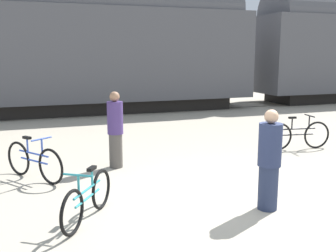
{
  "coord_description": "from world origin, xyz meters",
  "views": [
    {
      "loc": [
        -3.31,
        -5.58,
        2.5
      ],
      "look_at": [
        -0.84,
        1.57,
        1.1
      ],
      "focal_mm": 42.0,
      "sensor_mm": 36.0,
      "label": 1
    }
  ],
  "objects_px": {
    "freight_train": "(112,41)",
    "bicycle_blue": "(34,161)",
    "person_in_purple": "(115,130)",
    "bicycle_black": "(298,135)",
    "person_in_navy": "(269,161)",
    "bicycle_teal": "(88,199)"
  },
  "relations": [
    {
      "from": "bicycle_black",
      "to": "freight_train",
      "type": "bearing_deg",
      "value": 110.82
    },
    {
      "from": "bicycle_blue",
      "to": "person_in_navy",
      "type": "relative_size",
      "value": 0.89
    },
    {
      "from": "bicycle_black",
      "to": "person_in_purple",
      "type": "bearing_deg",
      "value": -179.12
    },
    {
      "from": "bicycle_teal",
      "to": "bicycle_black",
      "type": "height_order",
      "value": "bicycle_black"
    },
    {
      "from": "freight_train",
      "to": "bicycle_blue",
      "type": "relative_size",
      "value": 26.92
    },
    {
      "from": "freight_train",
      "to": "person_in_navy",
      "type": "xyz_separation_m",
      "value": [
        0.2,
        -11.73,
        -2.22
      ]
    },
    {
      "from": "bicycle_blue",
      "to": "bicycle_black",
      "type": "height_order",
      "value": "bicycle_black"
    },
    {
      "from": "freight_train",
      "to": "bicycle_blue",
      "type": "height_order",
      "value": "freight_train"
    },
    {
      "from": "bicycle_black",
      "to": "bicycle_teal",
      "type": "bearing_deg",
      "value": -154.88
    },
    {
      "from": "bicycle_teal",
      "to": "person_in_purple",
      "type": "height_order",
      "value": "person_in_purple"
    },
    {
      "from": "bicycle_teal",
      "to": "freight_train",
      "type": "bearing_deg",
      "value": 76.88
    },
    {
      "from": "bicycle_black",
      "to": "person_in_navy",
      "type": "xyz_separation_m",
      "value": [
        -3.03,
        -3.24,
        0.43
      ]
    },
    {
      "from": "person_in_navy",
      "to": "person_in_purple",
      "type": "bearing_deg",
      "value": 88.14
    },
    {
      "from": "bicycle_black",
      "to": "person_in_navy",
      "type": "distance_m",
      "value": 4.45
    },
    {
      "from": "bicycle_black",
      "to": "person_in_navy",
      "type": "bearing_deg",
      "value": -133.08
    },
    {
      "from": "freight_train",
      "to": "bicycle_black",
      "type": "bearing_deg",
      "value": -69.18
    },
    {
      "from": "person_in_navy",
      "to": "bicycle_teal",
      "type": "bearing_deg",
      "value": 137.92
    },
    {
      "from": "freight_train",
      "to": "bicycle_blue",
      "type": "bearing_deg",
      "value": -110.72
    },
    {
      "from": "bicycle_teal",
      "to": "bicycle_black",
      "type": "bearing_deg",
      "value": 25.12
    },
    {
      "from": "freight_train",
      "to": "person_in_purple",
      "type": "distance_m",
      "value": 9.0
    },
    {
      "from": "person_in_purple",
      "to": "person_in_navy",
      "type": "bearing_deg",
      "value": 127.96
    },
    {
      "from": "person_in_purple",
      "to": "bicycle_teal",
      "type": "bearing_deg",
      "value": 77.56
    }
  ]
}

